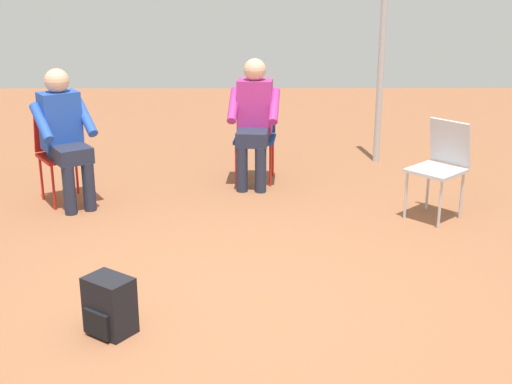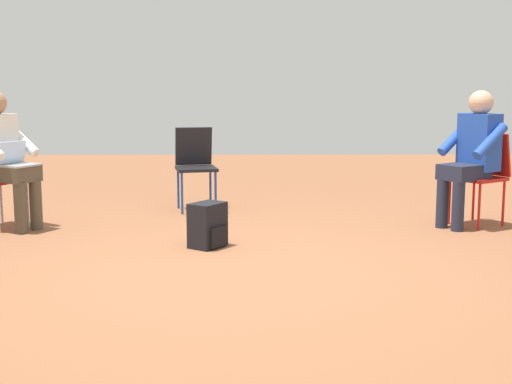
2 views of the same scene
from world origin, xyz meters
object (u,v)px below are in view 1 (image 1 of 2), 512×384
object	(u,v)px
chair_southwest	(441,162)
person_in_magenta	(254,116)
chair_south	(256,132)
person_in_blue	(64,131)
backpack_near_laptop_user	(110,309)
chair_southeast	(60,148)

from	to	relation	value
chair_southwest	person_in_magenta	xyz separation A→B (m)	(1.61, -0.96, 0.20)
chair_south	person_in_magenta	bearing A→B (deg)	90.00
chair_south	person_in_magenta	world-z (taller)	person_in_magenta
person_in_blue	backpack_near_laptop_user	xyz separation A→B (m)	(-0.82, 2.36, -0.54)
chair_southwest	chair_south	size ratio (longest dim) A/B	1.00
backpack_near_laptop_user	chair_southwest	bearing A→B (deg)	-140.91
chair_south	person_in_blue	xyz separation A→B (m)	(1.71, 0.79, 0.20)
backpack_near_laptop_user	person_in_magenta	bearing A→B (deg)	-106.35
chair_southeast	person_in_blue	xyz separation A→B (m)	(-0.09, 0.14, 0.20)
chair_southwest	backpack_near_laptop_user	world-z (taller)	chair_southwest
person_in_blue	chair_southwest	bearing A→B (deg)	140.69
chair_southeast	chair_southwest	distance (m)	3.43
chair_southwest	chair_south	xyz separation A→B (m)	(1.59, -1.13, 0.00)
chair_southeast	chair_southwest	xyz separation A→B (m)	(-3.40, 0.48, 0.00)
chair_southwest	chair_southeast	bearing A→B (deg)	38.25
chair_southeast	chair_south	xyz separation A→B (m)	(-1.80, -0.65, 0.00)
chair_southeast	person_in_blue	bearing A→B (deg)	90.00
chair_southwest	backpack_near_laptop_user	distance (m)	3.22
chair_southeast	backpack_near_laptop_user	bearing A→B (deg)	76.69
chair_southeast	chair_south	world-z (taller)	same
chair_southwest	backpack_near_laptop_user	size ratio (longest dim) A/B	2.36
chair_southeast	person_in_blue	size ratio (longest dim) A/B	0.69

